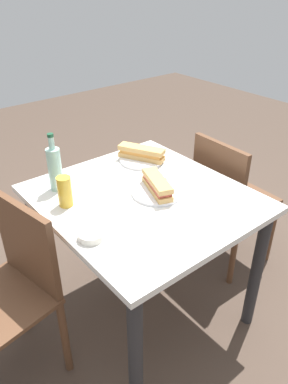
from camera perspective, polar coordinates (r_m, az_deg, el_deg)
The scene contains 13 objects.
ground_plane at distance 2.23m, azimuth 0.00°, elevation -17.27°, with size 8.00×8.00×0.00m, color #47382D.
dining_table at distance 1.81m, azimuth 0.00°, elevation -3.88°, with size 0.97×0.89×0.75m.
chair_far at distance 2.28m, azimuth 12.60°, elevation -0.64°, with size 0.42×0.42×0.87m.
chair_near at distance 1.74m, azimuth -19.42°, elevation -13.52°, with size 0.47×0.47×0.87m.
plate_near at distance 1.76m, azimuth 2.01°, elevation -0.03°, with size 0.24×0.24×0.01m, color white.
baguette_sandwich_near at distance 1.74m, azimuth 2.03°, elevation 1.15°, with size 0.25×0.15×0.07m.
knife_near at distance 1.78m, azimuth 3.61°, elevation 0.75°, with size 0.15×0.11×0.01m.
plate_far at distance 2.06m, azimuth -0.38°, elevation 4.97°, with size 0.24×0.24×0.01m, color white.
baguette_sandwich_far at distance 2.05m, azimuth -0.38°, elevation 6.02°, with size 0.26×0.18×0.07m.
knife_far at distance 2.11m, azimuth -0.07°, elevation 5.88°, with size 0.16×0.10×0.01m.
water_bottle at distance 1.79m, azimuth -13.50°, elevation 3.59°, with size 0.07×0.07×0.28m.
beer_glass at distance 1.68m, azimuth -12.03°, elevation 0.08°, with size 0.06×0.06×0.14m, color gold.
olive_bowl at distance 1.48m, azimuth -8.11°, elevation -6.61°, with size 0.10×0.10×0.03m, color silver.
Camera 1 is at (1.15, -0.94, 1.67)m, focal length 34.84 mm.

